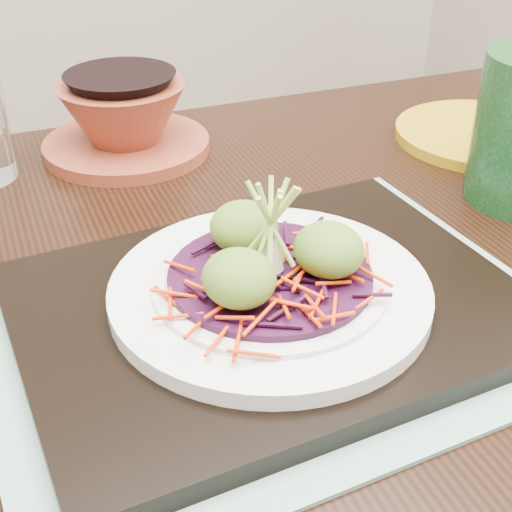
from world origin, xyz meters
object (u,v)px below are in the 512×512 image
dining_table (240,395)px  white_plate (270,289)px  serving_tray (270,307)px  terracotta_bowl_set (125,122)px  yellow_plate (483,135)px

dining_table → white_plate: size_ratio=5.72×
serving_tray → terracotta_bowl_set: (0.02, 0.35, 0.02)m
serving_tray → dining_table: bearing=105.1°
dining_table → yellow_plate: (0.40, 0.13, 0.11)m
dining_table → white_plate: 0.13m
yellow_plate → terracotta_bowl_set: bearing=154.6°
terracotta_bowl_set → yellow_plate: bearing=-25.4°
white_plate → terracotta_bowl_set: size_ratio=1.11×
serving_tray → white_plate: 0.02m
white_plate → yellow_plate: (0.39, 0.17, -0.02)m
dining_table → yellow_plate: yellow_plate is taller
terracotta_bowl_set → dining_table: bearing=-95.4°
serving_tray → terracotta_bowl_set: terracotta_bowl_set is taller
dining_table → white_plate: (0.01, -0.04, 0.13)m
dining_table → terracotta_bowl_set: size_ratio=6.37×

